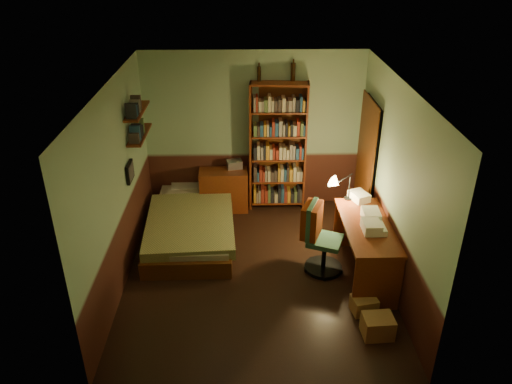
{
  "coord_description": "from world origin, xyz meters",
  "views": [
    {
      "loc": [
        -0.13,
        -5.61,
        4.15
      ],
      "look_at": [
        0.0,
        0.25,
        1.1
      ],
      "focal_mm": 35.0,
      "sensor_mm": 36.0,
      "label": 1
    }
  ],
  "objects_px": {
    "bookshelf": "(278,148)",
    "bed": "(192,215)",
    "desk": "(364,250)",
    "desk_lamp": "(350,181)",
    "dresser": "(224,190)",
    "cardboard_box_a": "(378,326)",
    "office_chair": "(325,235)",
    "cardboard_box_b": "(364,305)",
    "mini_stereo": "(234,164)"
  },
  "relations": [
    {
      "from": "bookshelf",
      "to": "dresser",
      "type": "bearing_deg",
      "value": -169.53
    },
    {
      "from": "desk",
      "to": "desk_lamp",
      "type": "relative_size",
      "value": 2.63
    },
    {
      "from": "bookshelf",
      "to": "cardboard_box_b",
      "type": "bearing_deg",
      "value": -66.49
    },
    {
      "from": "mini_stereo",
      "to": "desk",
      "type": "relative_size",
      "value": 0.17
    },
    {
      "from": "bookshelf",
      "to": "desk_lamp",
      "type": "distance_m",
      "value": 1.55
    },
    {
      "from": "office_chair",
      "to": "dresser",
      "type": "bearing_deg",
      "value": 150.64
    },
    {
      "from": "bed",
      "to": "office_chair",
      "type": "xyz_separation_m",
      "value": [
        1.89,
        -0.95,
        0.22
      ]
    },
    {
      "from": "cardboard_box_a",
      "to": "office_chair",
      "type": "bearing_deg",
      "value": 109.02
    },
    {
      "from": "dresser",
      "to": "office_chair",
      "type": "bearing_deg",
      "value": -52.39
    },
    {
      "from": "bed",
      "to": "desk",
      "type": "bearing_deg",
      "value": -24.83
    },
    {
      "from": "desk",
      "to": "desk_lamp",
      "type": "distance_m",
      "value": 0.99
    },
    {
      "from": "bookshelf",
      "to": "cardboard_box_b",
      "type": "height_order",
      "value": "bookshelf"
    },
    {
      "from": "mini_stereo",
      "to": "cardboard_box_a",
      "type": "distance_m",
      "value": 3.64
    },
    {
      "from": "desk_lamp",
      "to": "cardboard_box_a",
      "type": "relative_size",
      "value": 1.62
    },
    {
      "from": "bookshelf",
      "to": "office_chair",
      "type": "relative_size",
      "value": 1.92
    },
    {
      "from": "bed",
      "to": "cardboard_box_b",
      "type": "height_order",
      "value": "bed"
    },
    {
      "from": "desk",
      "to": "cardboard_box_a",
      "type": "bearing_deg",
      "value": -93.93
    },
    {
      "from": "dresser",
      "to": "desk_lamp",
      "type": "xyz_separation_m",
      "value": [
        1.82,
        -1.16,
        0.72
      ]
    },
    {
      "from": "desk_lamp",
      "to": "cardboard_box_a",
      "type": "distance_m",
      "value": 2.1
    },
    {
      "from": "mini_stereo",
      "to": "desk",
      "type": "height_order",
      "value": "mini_stereo"
    },
    {
      "from": "desk_lamp",
      "to": "cardboard_box_b",
      "type": "xyz_separation_m",
      "value": [
        -0.02,
        -1.47,
        -0.97
      ]
    },
    {
      "from": "cardboard_box_b",
      "to": "cardboard_box_a",
      "type": "bearing_deg",
      "value": -80.41
    },
    {
      "from": "bed",
      "to": "cardboard_box_a",
      "type": "distance_m",
      "value": 3.24
    },
    {
      "from": "desk_lamp",
      "to": "office_chair",
      "type": "xyz_separation_m",
      "value": [
        -0.4,
        -0.59,
        -0.52
      ]
    },
    {
      "from": "desk",
      "to": "cardboard_box_a",
      "type": "xyz_separation_m",
      "value": [
        -0.07,
        -1.16,
        -0.27
      ]
    },
    {
      "from": "desk",
      "to": "cardboard_box_b",
      "type": "height_order",
      "value": "desk"
    },
    {
      "from": "bed",
      "to": "dresser",
      "type": "relative_size",
      "value": 2.86
    },
    {
      "from": "bed",
      "to": "bookshelf",
      "type": "distance_m",
      "value": 1.78
    },
    {
      "from": "dresser",
      "to": "office_chair",
      "type": "relative_size",
      "value": 0.71
    },
    {
      "from": "desk",
      "to": "desk_lamp",
      "type": "height_order",
      "value": "desk_lamp"
    },
    {
      "from": "dresser",
      "to": "bookshelf",
      "type": "height_order",
      "value": "bookshelf"
    },
    {
      "from": "dresser",
      "to": "desk",
      "type": "height_order",
      "value": "desk"
    },
    {
      "from": "dresser",
      "to": "bookshelf",
      "type": "bearing_deg",
      "value": 3.83
    },
    {
      "from": "bookshelf",
      "to": "desk_lamp",
      "type": "xyz_separation_m",
      "value": [
        0.93,
        -1.25,
        0.0
      ]
    },
    {
      "from": "bed",
      "to": "cardboard_box_b",
      "type": "distance_m",
      "value": 2.92
    },
    {
      "from": "bed",
      "to": "mini_stereo",
      "type": "distance_m",
      "value": 1.21
    },
    {
      "from": "bed",
      "to": "office_chair",
      "type": "height_order",
      "value": "office_chair"
    },
    {
      "from": "bookshelf",
      "to": "bed",
      "type": "bearing_deg",
      "value": -142.07
    },
    {
      "from": "cardboard_box_a",
      "to": "desk",
      "type": "bearing_deg",
      "value": 86.49
    },
    {
      "from": "office_chair",
      "to": "cardboard_box_b",
      "type": "distance_m",
      "value": 1.05
    },
    {
      "from": "office_chair",
      "to": "mini_stereo",
      "type": "bearing_deg",
      "value": 145.03
    },
    {
      "from": "bookshelf",
      "to": "desk",
      "type": "relative_size",
      "value": 1.45
    },
    {
      "from": "cardboard_box_a",
      "to": "cardboard_box_b",
      "type": "height_order",
      "value": "cardboard_box_a"
    },
    {
      "from": "dresser",
      "to": "cardboard_box_b",
      "type": "xyz_separation_m",
      "value": [
        1.8,
        -2.63,
        -0.25
      ]
    },
    {
      "from": "cardboard_box_b",
      "to": "bed",
      "type": "bearing_deg",
      "value": 141.07
    },
    {
      "from": "desk_lamp",
      "to": "cardboard_box_b",
      "type": "relative_size",
      "value": 1.91
    },
    {
      "from": "bookshelf",
      "to": "office_chair",
      "type": "bearing_deg",
      "value": -68.79
    },
    {
      "from": "bed",
      "to": "dresser",
      "type": "height_order",
      "value": "dresser"
    },
    {
      "from": "bed",
      "to": "office_chair",
      "type": "relative_size",
      "value": 2.04
    },
    {
      "from": "bed",
      "to": "cardboard_box_b",
      "type": "relative_size",
      "value": 7.69
    }
  ]
}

